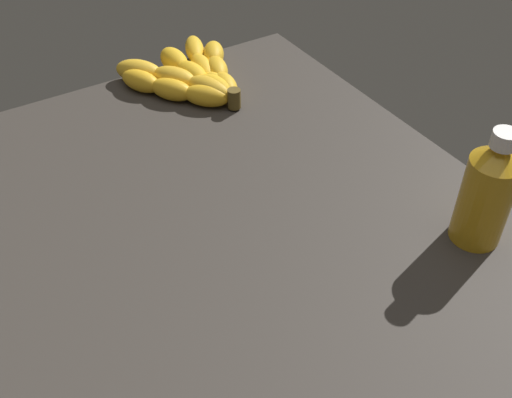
% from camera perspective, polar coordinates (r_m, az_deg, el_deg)
% --- Properties ---
extents(ground_plane, '(0.92, 0.65, 0.03)m').
position_cam_1_polar(ground_plane, '(0.71, 0.46, -6.20)').
color(ground_plane, '#38332D').
extents(banana_bunch, '(0.23, 0.20, 0.04)m').
position_cam_1_polar(banana_bunch, '(0.99, -6.02, 11.33)').
color(banana_bunch, gold).
rests_on(banana_bunch, ground_plane).
extents(honey_bottle, '(0.06, 0.06, 0.15)m').
position_cam_1_polar(honey_bottle, '(0.72, 20.77, 0.58)').
color(honey_bottle, gold).
rests_on(honey_bottle, ground_plane).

